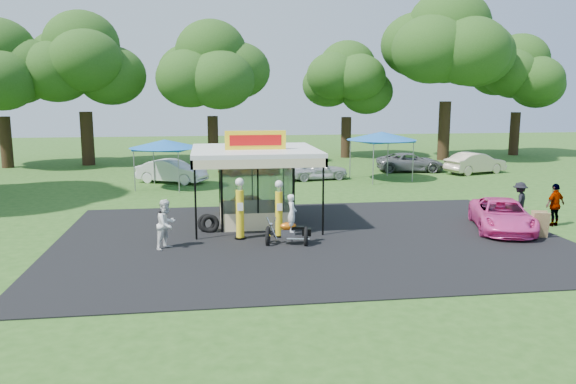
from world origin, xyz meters
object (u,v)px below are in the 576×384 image
at_px(bg_car_c, 316,169).
at_px(bg_car_e, 475,163).
at_px(motorcycle, 290,225).
at_px(bg_car_a, 172,171).
at_px(kiosk_car, 251,204).
at_px(bg_car_d, 410,162).
at_px(a_frame_sign, 540,225).
at_px(spectator_east_a, 520,201).
at_px(pink_sedan, 502,215).
at_px(spectator_east_b, 555,205).
at_px(gas_pump_left, 240,210).
at_px(tent_east, 382,136).
at_px(bg_car_b, 249,166).
at_px(spectator_west, 166,224).
at_px(tent_west, 165,144).
at_px(gas_station_kiosk, 255,184).
at_px(gas_pump_right, 279,210).

distance_m(bg_car_c, bg_car_e, 12.13).
bearing_deg(motorcycle, bg_car_a, 118.37).
xyz_separation_m(motorcycle, kiosk_car, (-1.02, 6.02, -0.32)).
bearing_deg(bg_car_d, motorcycle, 156.56).
bearing_deg(bg_car_c, a_frame_sign, -169.99).
bearing_deg(kiosk_car, spectator_east_a, -104.76).
distance_m(pink_sedan, spectator_east_b, 2.77).
distance_m(spectator_east_b, bg_car_a, 22.86).
bearing_deg(bg_car_e, kiosk_car, 105.97).
xyz_separation_m(gas_pump_left, tent_east, (10.33, 14.58, 1.75)).
bearing_deg(pink_sedan, motorcycle, -155.36).
bearing_deg(spectator_east_b, a_frame_sign, 25.78).
xyz_separation_m(spectator_east_a, bg_car_d, (0.94, 16.58, -0.19)).
distance_m(a_frame_sign, bg_car_b, 22.13).
xyz_separation_m(gas_pump_left, bg_car_e, (18.11, 16.56, -0.42)).
bearing_deg(bg_car_a, kiosk_car, -131.24).
bearing_deg(spectator_west, spectator_east_a, -44.44).
distance_m(motorcycle, tent_east, 17.98).
xyz_separation_m(a_frame_sign, bg_car_c, (-5.86, 16.74, 0.16)).
xyz_separation_m(spectator_west, bg_car_d, (16.61, 19.25, -0.24)).
xyz_separation_m(a_frame_sign, spectator_east_a, (0.96, 3.20, 0.33)).
relative_size(spectator_east_b, tent_west, 0.44).
distance_m(a_frame_sign, tent_west, 21.56).
relative_size(spectator_east_a, bg_car_e, 0.38).
bearing_deg(gas_pump_left, spectator_east_a, 7.59).
distance_m(motorcycle, tent_west, 15.46).
relative_size(gas_station_kiosk, motorcycle, 2.62).
bearing_deg(a_frame_sign, gas_station_kiosk, 176.78).
distance_m(bg_car_b, bg_car_d, 12.11).
relative_size(a_frame_sign, bg_car_a, 0.24).
relative_size(bg_car_a, bg_car_c, 1.10).
distance_m(kiosk_car, tent_east, 13.79).
relative_size(gas_pump_left, kiosk_car, 0.88).
bearing_deg(bg_car_b, gas_pump_right, 175.55).
bearing_deg(spectator_west, motorcycle, -56.27).
xyz_separation_m(gas_station_kiosk, gas_pump_left, (-0.82, -2.69, -0.59)).
bearing_deg(kiosk_car, motorcycle, -170.41).
relative_size(spectator_west, bg_car_e, 0.40).
relative_size(gas_station_kiosk, spectator_west, 2.87).
xyz_separation_m(motorcycle, spectator_east_a, (11.04, 2.85, 0.08)).
height_order(spectator_west, bg_car_d, spectator_west).
relative_size(spectator_east_b, bg_car_c, 0.45).
xyz_separation_m(gas_pump_left, bg_car_d, (13.81, 18.30, -0.50)).
bearing_deg(bg_car_a, gas_pump_left, -140.98).
bearing_deg(bg_car_e, spectator_east_a, 142.53).
height_order(gas_station_kiosk, motorcycle, gas_station_kiosk).
height_order(bg_car_a, bg_car_b, bg_car_a).
bearing_deg(kiosk_car, tent_east, -44.47).
bearing_deg(spectator_west, gas_station_kiosk, -8.92).
bearing_deg(tent_east, gas_pump_left, -125.33).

